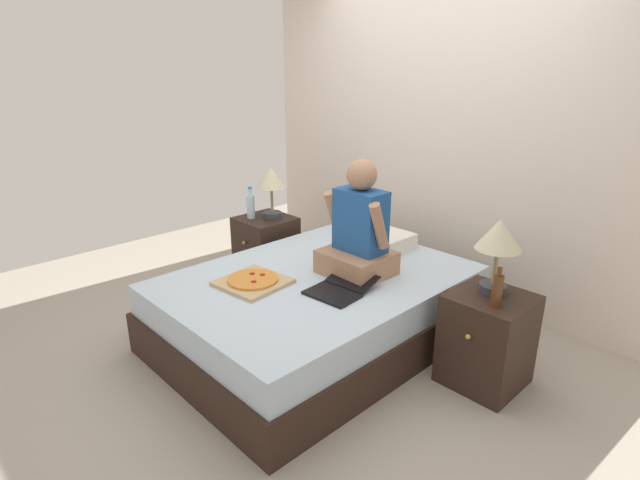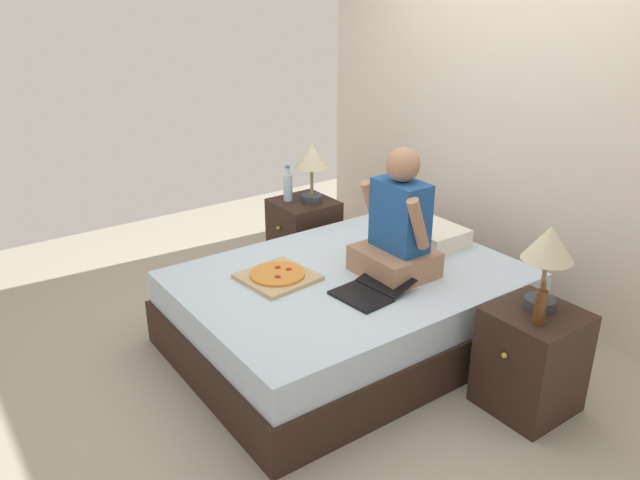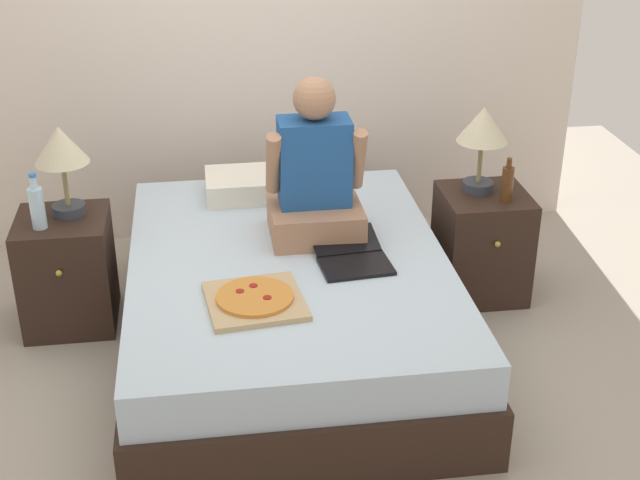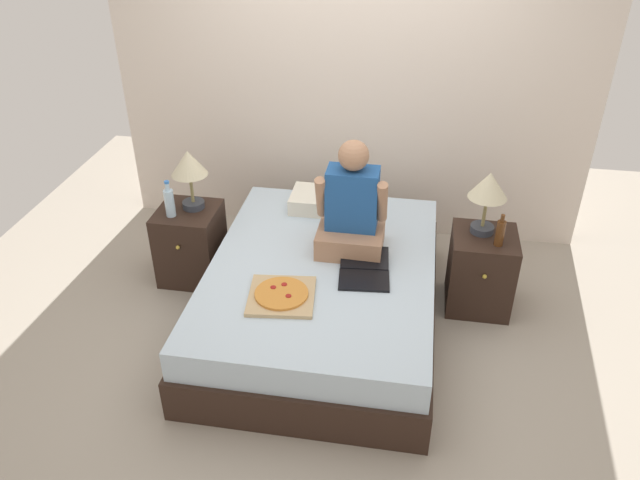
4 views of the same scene
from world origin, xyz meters
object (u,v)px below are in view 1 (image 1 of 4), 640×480
at_px(lamp_on_right_nightstand, 499,240).
at_px(laptop, 339,289).
at_px(water_bottle, 251,206).
at_px(beer_bottle, 497,290).
at_px(lamp_on_left_nightstand, 271,181).
at_px(nightstand_right, 487,340).
at_px(person_seated, 359,233).
at_px(nightstand_left, 266,249).
at_px(bed, 317,308).
at_px(pizza_box, 253,281).

relative_size(lamp_on_right_nightstand, laptop, 1.02).
xyz_separation_m(water_bottle, beer_bottle, (2.29, -0.01, -0.02)).
bearing_deg(lamp_on_left_nightstand, laptop, -21.59).
xyz_separation_m(lamp_on_right_nightstand, beer_bottle, (0.10, -0.15, -0.23)).
relative_size(lamp_on_left_nightstand, beer_bottle, 1.96).
bearing_deg(nightstand_right, laptop, -148.98).
height_order(lamp_on_right_nightstand, laptop, lamp_on_right_nightstand).
distance_m(water_bottle, person_seated, 1.31).
relative_size(nightstand_left, laptop, 1.31).
bearing_deg(bed, nightstand_left, 159.92).
height_order(nightstand_left, pizza_box, nightstand_left).
bearing_deg(water_bottle, laptop, -14.85).
height_order(nightstand_left, lamp_on_left_nightstand, lamp_on_left_nightstand).
bearing_deg(person_seated, nightstand_left, 172.91).
relative_size(bed, pizza_box, 4.66).
bearing_deg(lamp_on_left_nightstand, bed, -23.19).
height_order(nightstand_right, laptop, nightstand_right).
height_order(nightstand_right, person_seated, person_seated).
height_order(bed, water_bottle, water_bottle).
bearing_deg(pizza_box, lamp_on_left_nightstand, 135.13).
distance_m(water_bottle, pizza_box, 1.20).
relative_size(lamp_on_right_nightstand, pizza_box, 1.02).
distance_m(water_bottle, lamp_on_right_nightstand, 2.20).
bearing_deg(person_seated, laptop, -68.04).
bearing_deg(lamp_on_right_nightstand, nightstand_right, -59.06).
bearing_deg(nightstand_left, laptop, -19.14).
bearing_deg(lamp_on_left_nightstand, water_bottle, -130.60).
bearing_deg(nightstand_left, lamp_on_left_nightstand, 51.37).
relative_size(laptop, pizza_box, 1.00).
xyz_separation_m(bed, pizza_box, (-0.19, -0.40, 0.27)).
bearing_deg(water_bottle, person_seated, -2.75).
height_order(person_seated, pizza_box, person_seated).
xyz_separation_m(water_bottle, pizza_box, (0.96, -0.70, -0.18)).
height_order(nightstand_right, beer_bottle, beer_bottle).
bearing_deg(lamp_on_left_nightstand, nightstand_right, -1.37).
relative_size(lamp_on_left_nightstand, lamp_on_right_nightstand, 1.00).
distance_m(nightstand_left, laptop, 1.45).
distance_m(beer_bottle, pizza_box, 1.50).
bearing_deg(beer_bottle, pizza_box, -152.50).
relative_size(bed, nightstand_right, 3.57).
bearing_deg(person_seated, lamp_on_left_nightstand, 170.31).
xyz_separation_m(water_bottle, lamp_on_right_nightstand, (2.19, 0.14, 0.22)).
bearing_deg(water_bottle, beer_bottle, -0.25).
bearing_deg(laptop, lamp_on_right_nightstand, 34.68).
bearing_deg(beer_bottle, water_bottle, 179.75).
relative_size(bed, beer_bottle, 8.96).
bearing_deg(lamp_on_right_nightstand, laptop, -145.32).
height_order(bed, nightstand_left, nightstand_left).
xyz_separation_m(lamp_on_left_nightstand, nightstand_right, (2.10, -0.05, -0.61)).
distance_m(lamp_on_left_nightstand, water_bottle, 0.28).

